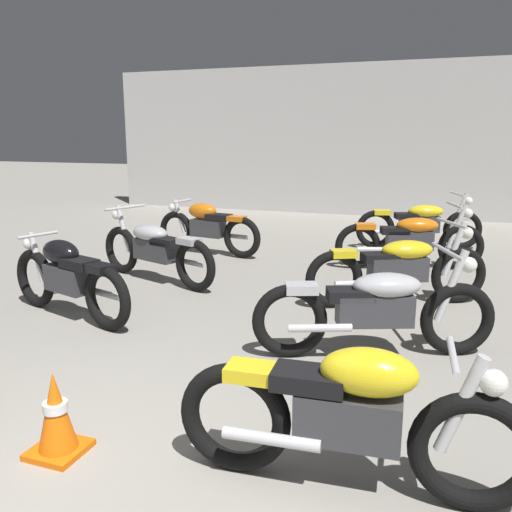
# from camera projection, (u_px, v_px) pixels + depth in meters

# --- Properties ---
(ground_plane) EXTENTS (60.00, 60.00, 0.00)m
(ground_plane) POSITION_uv_depth(u_px,v_px,m) (8.00, 504.00, 2.90)
(ground_plane) COLOR gray
(back_wall) EXTENTS (13.23, 0.24, 3.60)m
(back_wall) POSITION_uv_depth(u_px,v_px,m) (364.00, 141.00, 12.98)
(back_wall) COLOR #BCBAB7
(back_wall) RESTS_ON ground
(motorcycle_left_row_1) EXTENTS (1.92, 0.72, 0.88)m
(motorcycle_left_row_1) POSITION_uv_depth(u_px,v_px,m) (68.00, 276.00, 5.78)
(motorcycle_left_row_1) COLOR black
(motorcycle_left_row_1) RESTS_ON ground
(motorcycle_left_row_2) EXTENTS (2.09, 0.93, 0.97)m
(motorcycle_left_row_2) POSITION_uv_depth(u_px,v_px,m) (155.00, 248.00, 7.24)
(motorcycle_left_row_2) COLOR black
(motorcycle_left_row_2) RESTS_ON ground
(motorcycle_left_row_3) EXTENTS (1.96, 0.52, 0.88)m
(motorcycle_left_row_3) POSITION_uv_depth(u_px,v_px,m) (207.00, 227.00, 8.91)
(motorcycle_left_row_3) COLOR black
(motorcycle_left_row_3) RESTS_ON ground
(motorcycle_right_row_0) EXTENTS (1.97, 0.50, 0.88)m
(motorcycle_right_row_0) POSITION_uv_depth(u_px,v_px,m) (350.00, 414.00, 2.93)
(motorcycle_right_row_0) COLOR black
(motorcycle_right_row_0) RESTS_ON ground
(motorcycle_right_row_1) EXTENTS (2.05, 1.01, 0.97)m
(motorcycle_right_row_1) POSITION_uv_depth(u_px,v_px,m) (376.00, 308.00, 4.76)
(motorcycle_right_row_1) COLOR black
(motorcycle_right_row_1) RESTS_ON ground
(motorcycle_right_row_2) EXTENTS (1.98, 1.14, 0.97)m
(motorcycle_right_row_2) POSITION_uv_depth(u_px,v_px,m) (399.00, 267.00, 6.20)
(motorcycle_right_row_2) COLOR black
(motorcycle_right_row_2) RESTS_ON ground
(motorcycle_right_row_3) EXTENTS (2.11, 0.90, 0.97)m
(motorcycle_right_row_3) POSITION_uv_depth(u_px,v_px,m) (410.00, 239.00, 7.90)
(motorcycle_right_row_3) COLOR black
(motorcycle_right_row_3) RESTS_ON ground
(motorcycle_right_row_4) EXTENTS (2.10, 0.91, 0.97)m
(motorcycle_right_row_4) POSITION_uv_depth(u_px,v_px,m) (420.00, 223.00, 9.32)
(motorcycle_right_row_4) COLOR black
(motorcycle_right_row_4) RESTS_ON ground
(traffic_cone) EXTENTS (0.32, 0.32, 0.54)m
(traffic_cone) POSITION_uv_depth(u_px,v_px,m) (56.00, 415.00, 3.31)
(traffic_cone) COLOR orange
(traffic_cone) RESTS_ON ground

